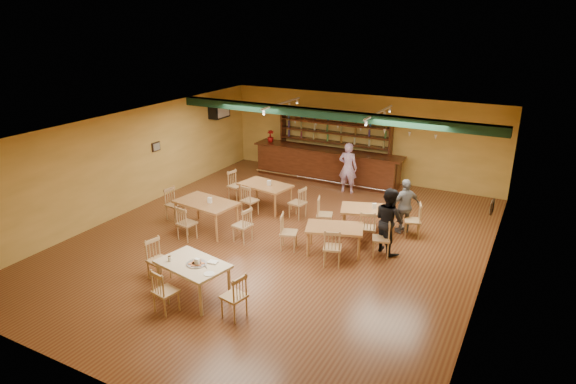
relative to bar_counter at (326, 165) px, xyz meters
The scene contains 23 objects.
floor 5.27m from the bar_counter, 79.56° to the right, with size 12.00×12.00×0.00m, color #5D301A.
ceiling_beam 3.43m from the bar_counter, 68.01° to the right, with size 10.00×0.30×0.25m, color black.
track_rail_left 3.07m from the bar_counter, 115.94° to the right, with size 0.05×2.50×0.05m, color silver.
track_rail_right 3.77m from the bar_counter, 36.69° to the right, with size 0.05×2.50×0.05m, color silver.
ac_unit 4.35m from the bar_counter, 166.14° to the right, with size 0.34×0.70×0.48m, color silver.
picture_left 5.89m from the bar_counter, 134.10° to the right, with size 0.04×0.34×0.28m, color black.
picture_right 7.61m from the bar_counter, 38.15° to the right, with size 0.04×0.34×0.28m, color black.
bar_counter is the anchor object (origin of this frame).
back_bar_hutch 0.85m from the bar_counter, 90.00° to the left, with size 4.22×0.40×2.28m, color #35170A.
poinsettia 2.41m from the bar_counter, behind, with size 0.25×0.25×0.44m, color maroon.
dining_table_a 3.39m from the bar_counter, 99.40° to the right, with size 1.53×0.92×0.77m, color #A5683A.
dining_table_b 4.60m from the bar_counter, 52.16° to the right, with size 1.45×0.87×0.72m, color #A5683A.
dining_table_c 5.60m from the bar_counter, 101.91° to the right, with size 1.65×0.99×0.82m, color #A5683A.
dining_table_d 5.68m from the bar_counter, 64.24° to the right, with size 1.39×0.83×0.69m, color #A5683A.
near_table 8.40m from the bar_counter, 85.43° to the right, with size 1.46×0.94×0.78m, color #D0B28B.
pizza_tray 8.41m from the bar_counter, 84.72° to the right, with size 0.40×0.40×0.01m, color silver.
parmesan_shaker 8.54m from the bar_counter, 88.66° to the right, with size 0.07×0.07×0.11m, color #EAE5C6.
napkin_stack 8.24m from the bar_counter, 82.78° to the right, with size 0.20×0.15×0.03m, color white.
pizza_server 8.38m from the bar_counter, 83.62° to the right, with size 0.32×0.09×0.00m, color silver.
side_plate 8.68m from the bar_counter, 81.75° to the right, with size 0.22×0.22×0.01m, color white.
patron_bar 1.42m from the bar_counter, 36.25° to the right, with size 0.62×0.41×1.69m, color #9750AE.
patron_right_a 5.73m from the bar_counter, 50.75° to the right, with size 0.81×0.63×1.67m, color black.
patron_right_b 4.81m from the bar_counter, 40.32° to the right, with size 0.89×0.37×1.52m, color gray.
Camera 1 is at (5.71, -10.32, 5.64)m, focal length 30.84 mm.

